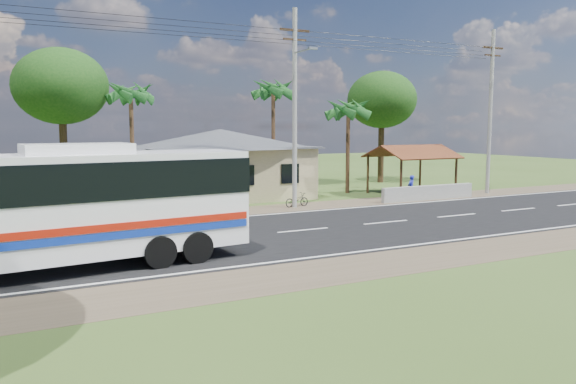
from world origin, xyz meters
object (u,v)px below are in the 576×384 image
at_px(coach_bus, 43,200).
at_px(motorcycle, 297,200).
at_px(waiting_shed, 412,154).
at_px(person, 411,188).

height_order(coach_bus, motorcycle, coach_bus).
xyz_separation_m(waiting_shed, person, (-2.01, -2.44, -1.95)).
xyz_separation_m(waiting_shed, coach_bus, (-23.61, -11.22, -0.43)).
bearing_deg(waiting_shed, motorcycle, -169.25).
bearing_deg(person, coach_bus, 0.38).
distance_m(coach_bus, motorcycle, 16.81).
relative_size(coach_bus, motorcycle, 8.67).
relative_size(coach_bus, person, 8.48).
bearing_deg(coach_bus, motorcycle, 29.02).
bearing_deg(coach_bus, waiting_shed, 20.33).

